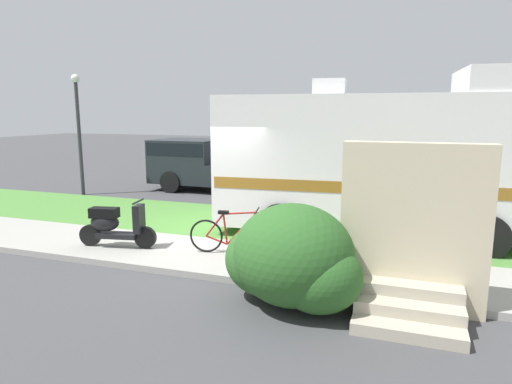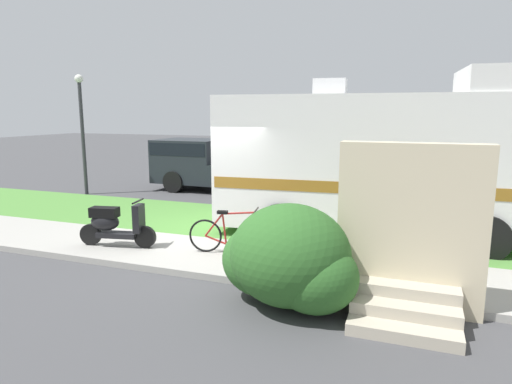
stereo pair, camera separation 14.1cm
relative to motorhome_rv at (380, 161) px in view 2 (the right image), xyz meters
The scene contains 11 objects.
ground_plane 4.17m from the motorhome_rv, 156.44° to the right, with size 80.00×80.00×0.00m, color #424244.
sidewalk 4.71m from the motorhome_rv, 141.96° to the right, with size 24.00×2.00×0.12m.
grass_strip 3.86m from the motorhome_rv, behind, with size 24.00×3.40×0.08m.
motorhome_rv is the anchor object (origin of this frame).
scooter 5.82m from the motorhome_rv, 149.16° to the right, with size 1.60×0.59×0.97m.
bicycle 3.75m from the motorhome_rv, 134.15° to the right, with size 1.71×0.53×0.88m.
pickup_truck_near 7.66m from the motorhome_rv, 145.12° to the left, with size 5.20×2.16×1.83m.
porch_steps 3.95m from the motorhome_rv, 78.87° to the right, with size 2.00×1.26×2.40m.
bush_by_porch 4.41m from the motorhome_rv, 101.85° to the right, with size 2.10×1.58×1.49m.
bottle_green 3.18m from the motorhome_rv, 90.79° to the right, with size 0.07×0.07×0.30m.
street_lamp_post 10.19m from the motorhome_rv, 168.14° to the left, with size 0.28×0.28×4.04m.
Camera 2 is at (4.25, -8.58, 2.81)m, focal length 31.10 mm.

